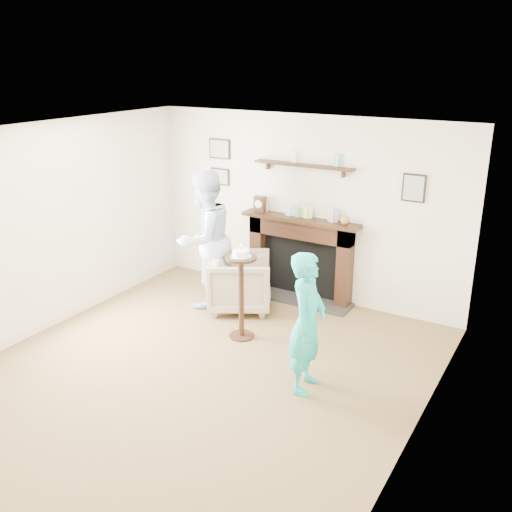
# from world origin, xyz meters

# --- Properties ---
(ground) EXTENTS (5.00, 5.00, 0.00)m
(ground) POSITION_xyz_m (0.00, 0.00, 0.00)
(ground) COLOR brown
(ground) RESTS_ON ground
(room_shell) EXTENTS (4.54, 5.02, 2.52)m
(room_shell) POSITION_xyz_m (-0.00, 0.69, 1.62)
(room_shell) COLOR beige
(room_shell) RESTS_ON ground
(armchair) EXTENTS (1.10, 1.09, 0.74)m
(armchair) POSITION_xyz_m (-0.51, 1.65, 0.00)
(armchair) COLOR tan
(armchair) RESTS_ON ground
(man) EXTENTS (0.83, 0.99, 1.83)m
(man) POSITION_xyz_m (-0.98, 1.54, 0.00)
(man) COLOR silver
(man) RESTS_ON ground
(woman) EXTENTS (0.42, 0.58, 1.46)m
(woman) POSITION_xyz_m (1.10, 0.33, 0.00)
(woman) COLOR #1FB19D
(woman) RESTS_ON ground
(pedestal_table) EXTENTS (0.37, 0.37, 1.17)m
(pedestal_table) POSITION_xyz_m (-0.05, 0.95, 0.72)
(pedestal_table) COLOR black
(pedestal_table) RESTS_ON ground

